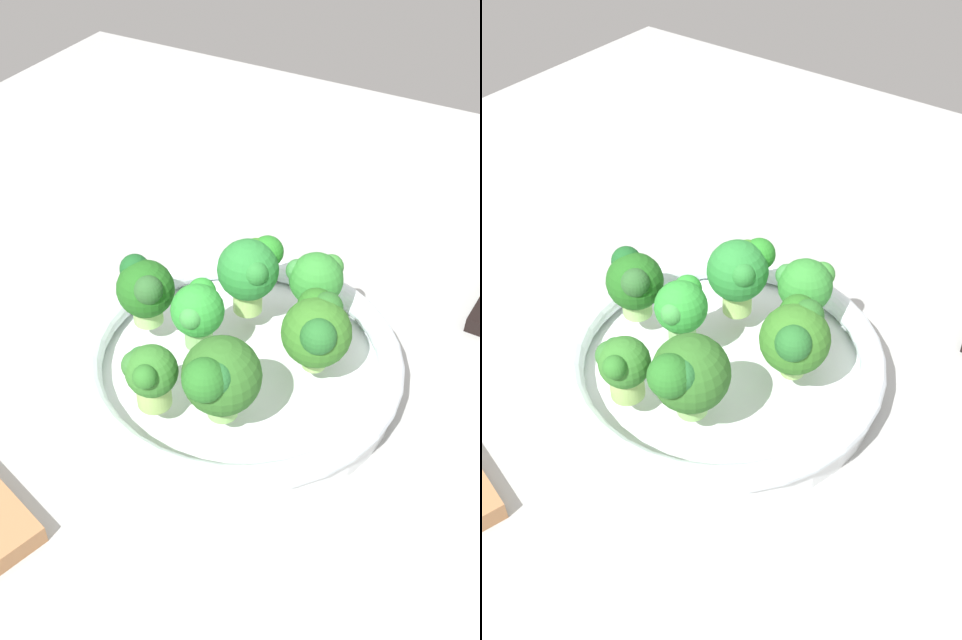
{
  "view_description": "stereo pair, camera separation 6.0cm",
  "coord_description": "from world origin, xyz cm",
  "views": [
    {
      "loc": [
        36.04,
        19.07,
        45.93
      ],
      "look_at": [
        -3.3,
        -2.88,
        6.93
      ],
      "focal_mm": 41.63,
      "sensor_mm": 36.0,
      "label": 1
    },
    {
      "loc": [
        32.81,
        24.06,
        45.93
      ],
      "look_at": [
        -3.3,
        -2.88,
        6.93
      ],
      "focal_mm": 41.63,
      "sensor_mm": 36.0,
      "label": 2
    }
  ],
  "objects": [
    {
      "name": "ground_plane",
      "position": [
        0.0,
        0.0,
        -1.25
      ],
      "size": [
        130.0,
        130.0,
        2.5
      ],
      "primitive_type": "cube",
      "color": "#A8AAA7"
    },
    {
      "name": "bowl",
      "position": [
        -3.3,
        -2.88,
        2.0
      ],
      "size": [
        27.4,
        27.4,
        3.93
      ],
      "color": "silver",
      "rests_on": "ground_plane"
    },
    {
      "name": "broccoli_floret_0",
      "position": [
        5.4,
        -5.74,
        7.09
      ],
      "size": [
        4.5,
        4.24,
        5.38
      ],
      "color": "#A2C96B",
      "rests_on": "bowl"
    },
    {
      "name": "broccoli_floret_1",
      "position": [
        -4.51,
        3.32,
        7.73
      ],
      "size": [
        6.41,
        5.58,
        6.33
      ],
      "color": "#98CA69",
      "rests_on": "bowl"
    },
    {
      "name": "broccoli_floret_2",
      "position": [
        -2.16,
        -6.15,
        7.37
      ],
      "size": [
        5.18,
        4.41,
        5.79
      ],
      "color": "#83C26A",
      "rests_on": "bowl"
    },
    {
      "name": "broccoli_floret_3",
      "position": [
        -2.42,
        -11.5,
        7.42
      ],
      "size": [
        4.93,
        5.1,
        5.97
      ],
      "color": "#9DCC73",
      "rests_on": "bowl"
    },
    {
      "name": "broccoli_floret_4",
      "position": [
        -10.35,
        0.55,
        7.48
      ],
      "size": [
        5.2,
        4.96,
        6.08
      ],
      "color": "#93CC68",
      "rests_on": "bowl"
    },
    {
      "name": "broccoli_floret_5",
      "position": [
        4.05,
        -0.47,
        8.03
      ],
      "size": [
        6.84,
        5.93,
        7.1
      ],
      "color": "#96D770",
      "rests_on": "bowl"
    },
    {
      "name": "broccoli_floret_6",
      "position": [
        -8.21,
        -4.57,
        8.19
      ],
      "size": [
        6.11,
        5.3,
        6.97
      ],
      "color": "#A2C66B",
      "rests_on": "bowl"
    }
  ]
}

